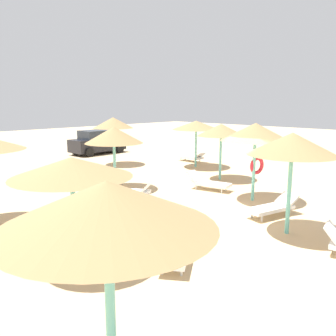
{
  "coord_description": "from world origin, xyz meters",
  "views": [
    {
      "loc": [
        -9.79,
        -6.59,
        3.78
      ],
      "look_at": [
        0.0,
        3.0,
        1.2
      ],
      "focal_mm": 37.97,
      "sensor_mm": 36.0,
      "label": 1
    }
  ],
  "objects_px": {
    "parasol_2": "(114,135)",
    "lounger_1": "(273,207)",
    "parked_car": "(97,142)",
    "parasol_1": "(255,133)",
    "parasol_5": "(196,125)",
    "lounger_4": "(176,248)",
    "parasol_8": "(113,123)",
    "lounger_0": "(208,182)",
    "lounger_5": "(192,157)",
    "parasol_0": "(221,130)",
    "parasol_4": "(72,168)",
    "lounger_2": "(131,191)",
    "parasol_3": "(107,206)",
    "parasol_6": "(292,144)"
  },
  "relations": [
    {
      "from": "parasol_8",
      "to": "parasol_0",
      "type": "bearing_deg",
      "value": -80.85
    },
    {
      "from": "parasol_8",
      "to": "lounger_5",
      "type": "height_order",
      "value": "parasol_8"
    },
    {
      "from": "parasol_8",
      "to": "lounger_5",
      "type": "bearing_deg",
      "value": -32.97
    },
    {
      "from": "lounger_2",
      "to": "parasol_0",
      "type": "bearing_deg",
      "value": -4.07
    },
    {
      "from": "parasol_4",
      "to": "parasol_6",
      "type": "height_order",
      "value": "parasol_6"
    },
    {
      "from": "lounger_1",
      "to": "parasol_3",
      "type": "bearing_deg",
      "value": -164.26
    },
    {
      "from": "parasol_4",
      "to": "parasol_6",
      "type": "distance_m",
      "value": 5.96
    },
    {
      "from": "parasol_6",
      "to": "lounger_1",
      "type": "height_order",
      "value": "parasol_6"
    },
    {
      "from": "parasol_1",
      "to": "parked_car",
      "type": "xyz_separation_m",
      "value": [
        2.99,
        14.76,
        -1.8
      ]
    },
    {
      "from": "parasol_1",
      "to": "parasol_8",
      "type": "xyz_separation_m",
      "value": [
        1.06,
        10.19,
        -0.11
      ]
    },
    {
      "from": "parasol_5",
      "to": "lounger_4",
      "type": "height_order",
      "value": "parasol_5"
    },
    {
      "from": "lounger_0",
      "to": "lounger_5",
      "type": "relative_size",
      "value": 1.02
    },
    {
      "from": "parasol_4",
      "to": "lounger_0",
      "type": "relative_size",
      "value": 1.41
    },
    {
      "from": "lounger_2",
      "to": "parasol_2",
      "type": "bearing_deg",
      "value": 74.02
    },
    {
      "from": "parasol_0",
      "to": "lounger_4",
      "type": "height_order",
      "value": "parasol_0"
    },
    {
      "from": "parasol_3",
      "to": "parasol_4",
      "type": "distance_m",
      "value": 4.46
    },
    {
      "from": "lounger_0",
      "to": "lounger_1",
      "type": "bearing_deg",
      "value": -109.28
    },
    {
      "from": "parasol_2",
      "to": "parasol_6",
      "type": "bearing_deg",
      "value": -87.94
    },
    {
      "from": "parasol_1",
      "to": "parasol_2",
      "type": "distance_m",
      "value": 5.86
    },
    {
      "from": "lounger_4",
      "to": "parasol_5",
      "type": "bearing_deg",
      "value": 37.9
    },
    {
      "from": "parasol_2",
      "to": "lounger_0",
      "type": "relative_size",
      "value": 1.38
    },
    {
      "from": "parasol_2",
      "to": "parasol_5",
      "type": "bearing_deg",
      "value": 8.14
    },
    {
      "from": "parasol_4",
      "to": "lounger_4",
      "type": "relative_size",
      "value": 1.46
    },
    {
      "from": "parasol_4",
      "to": "parasol_8",
      "type": "distance_m",
      "value": 13.31
    },
    {
      "from": "parasol_2",
      "to": "lounger_1",
      "type": "relative_size",
      "value": 1.36
    },
    {
      "from": "parasol_4",
      "to": "lounger_1",
      "type": "height_order",
      "value": "parasol_4"
    },
    {
      "from": "parasol_2",
      "to": "lounger_1",
      "type": "height_order",
      "value": "parasol_2"
    },
    {
      "from": "parasol_8",
      "to": "parked_car",
      "type": "relative_size",
      "value": 0.7
    },
    {
      "from": "lounger_2",
      "to": "lounger_5",
      "type": "xyz_separation_m",
      "value": [
        8.31,
        3.98,
        -0.01
      ]
    },
    {
      "from": "parasol_2",
      "to": "parasol_8",
      "type": "height_order",
      "value": "parasol_8"
    },
    {
      "from": "parasol_2",
      "to": "lounger_4",
      "type": "xyz_separation_m",
      "value": [
        -3.28,
        -6.72,
        -2.04
      ]
    },
    {
      "from": "parasol_3",
      "to": "lounger_4",
      "type": "distance_m",
      "value": 4.94
    },
    {
      "from": "parasol_0",
      "to": "lounger_1",
      "type": "height_order",
      "value": "parasol_0"
    },
    {
      "from": "lounger_1",
      "to": "parked_car",
      "type": "height_order",
      "value": "parked_car"
    },
    {
      "from": "lounger_4",
      "to": "parasol_4",
      "type": "bearing_deg",
      "value": 136.56
    },
    {
      "from": "parasol_8",
      "to": "lounger_1",
      "type": "distance_m",
      "value": 12.11
    },
    {
      "from": "parasol_6",
      "to": "lounger_2",
      "type": "relative_size",
      "value": 1.52
    },
    {
      "from": "parasol_1",
      "to": "parasol_4",
      "type": "relative_size",
      "value": 1.07
    },
    {
      "from": "lounger_1",
      "to": "lounger_4",
      "type": "distance_m",
      "value": 4.73
    },
    {
      "from": "parasol_3",
      "to": "parasol_4",
      "type": "bearing_deg",
      "value": 64.45
    },
    {
      "from": "parked_car",
      "to": "parasol_1",
      "type": "bearing_deg",
      "value": -101.43
    },
    {
      "from": "lounger_0",
      "to": "parasol_5",
      "type": "bearing_deg",
      "value": 45.7
    },
    {
      "from": "parasol_4",
      "to": "lounger_2",
      "type": "xyz_separation_m",
      "value": [
        4.54,
        3.39,
        -1.98
      ]
    },
    {
      "from": "parasol_8",
      "to": "parasol_1",
      "type": "bearing_deg",
      "value": -95.95
    },
    {
      "from": "parasol_5",
      "to": "lounger_0",
      "type": "relative_size",
      "value": 1.38
    },
    {
      "from": "parasol_5",
      "to": "lounger_4",
      "type": "xyz_separation_m",
      "value": [
        -9.83,
        -7.65,
        -2.1
      ]
    },
    {
      "from": "parked_car",
      "to": "lounger_4",
      "type": "bearing_deg",
      "value": -118.74
    },
    {
      "from": "parasol_2",
      "to": "parasol_5",
      "type": "height_order",
      "value": "parasol_2"
    },
    {
      "from": "lounger_5",
      "to": "parked_car",
      "type": "height_order",
      "value": "parked_car"
    },
    {
      "from": "parasol_0",
      "to": "lounger_4",
      "type": "bearing_deg",
      "value": -150.16
    }
  ]
}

